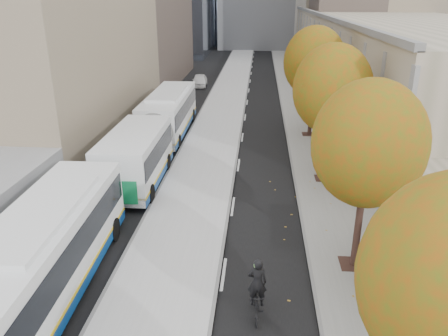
# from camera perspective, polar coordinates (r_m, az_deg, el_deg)

# --- Properties ---
(bus_platform) EXTENTS (4.25, 150.00, 0.15)m
(bus_platform) POSITION_cam_1_polar(r_m,az_deg,el_deg) (39.03, -0.57, 6.43)
(bus_platform) COLOR #BABABA
(bus_platform) RESTS_ON ground
(sidewalk) EXTENTS (4.75, 150.00, 0.08)m
(sidewalk) POSITION_cam_1_polar(r_m,az_deg,el_deg) (39.16, 11.24, 6.01)
(sidewalk) COLOR gray
(sidewalk) RESTS_ON ground
(building_tan) EXTENTS (18.00, 92.00, 8.00)m
(building_tan) POSITION_cam_1_polar(r_m,az_deg,el_deg) (68.69, 18.72, 15.28)
(building_tan) COLOR gray
(building_tan) RESTS_ON ground
(bus_shelter) EXTENTS (1.90, 4.40, 2.53)m
(bus_shelter) POSITION_cam_1_polar(r_m,az_deg,el_deg) (16.89, 25.64, -9.50)
(bus_shelter) COLOR #383A3F
(bus_shelter) RESTS_ON sidewalk
(tree_c) EXTENTS (4.20, 4.20, 7.28)m
(tree_c) POSITION_cam_1_polar(r_m,az_deg,el_deg) (16.81, 18.37, 2.97)
(tree_c) COLOR black
(tree_c) RESTS_ON sidewalk
(tree_d) EXTENTS (4.40, 4.40, 7.60)m
(tree_d) POSITION_cam_1_polar(r_m,az_deg,el_deg) (25.31, 13.97, 9.97)
(tree_d) COLOR black
(tree_d) RESTS_ON sidewalk
(tree_e) EXTENTS (4.60, 4.60, 7.92)m
(tree_e) POSITION_cam_1_polar(r_m,az_deg,el_deg) (34.07, 11.74, 13.39)
(tree_e) COLOR black
(tree_e) RESTS_ON sidewalk
(bus_far) EXTENTS (3.04, 19.25, 3.20)m
(bus_far) POSITION_cam_1_polar(r_m,az_deg,el_deg) (30.81, -8.67, 5.24)
(bus_far) COLOR white
(bus_far) RESTS_ON ground
(cyclist) EXTENTS (0.66, 1.78, 2.27)m
(cyclist) POSITION_cam_1_polar(r_m,az_deg,el_deg) (15.46, 4.30, -16.24)
(cyclist) COLOR black
(cyclist) RESTS_ON ground
(distant_car) EXTENTS (1.96, 4.32, 1.44)m
(distant_car) POSITION_cam_1_polar(r_m,az_deg,el_deg) (53.85, -3.22, 11.34)
(distant_car) COLOR silver
(distant_car) RESTS_ON ground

